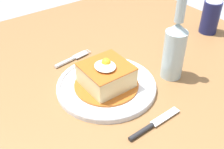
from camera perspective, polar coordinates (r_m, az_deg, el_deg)
dining_table at (r=0.88m, az=7.40°, el=-6.63°), size 1.36×1.09×0.72m
main_plate at (r=0.80m, az=-1.16°, el=-2.30°), size 0.29×0.29×0.02m
sandwich_meal at (r=0.77m, az=-1.20°, el=-0.33°), size 0.19×0.19×0.09m
fork at (r=0.92m, az=-8.66°, el=3.03°), size 0.03×0.14×0.01m
knife at (r=0.69m, az=7.53°, el=-10.74°), size 0.02×0.17×0.01m
soda_can at (r=1.12m, az=19.63°, el=11.09°), size 0.07×0.07×0.12m
beer_bottle_clear at (r=0.81m, az=12.75°, el=5.49°), size 0.06×0.06×0.27m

